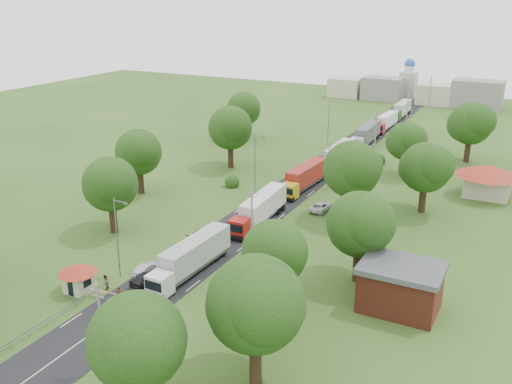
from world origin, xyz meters
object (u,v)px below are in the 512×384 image
Objects in this scene: boom_barrier at (119,296)px; guard_booth at (78,274)px; info_sign at (353,154)px; car_lane_front at (146,278)px; car_lane_mid at (147,269)px; pedestrian_near at (119,296)px; truck_0 at (191,257)px.

guard_booth is (-5.84, -0.00, 1.27)m from boom_barrier.
info_sign reaches higher than car_lane_front.
car_lane_mid is (4.20, 7.00, -1.49)m from guard_booth.
boom_barrier is at bearing 103.15° from car_lane_mid.
pedestrian_near reaches higher than car_lane_mid.
pedestrian_near is (-0.10, 0.11, -0.00)m from boom_barrier.
info_sign is at bearing 73.11° from pedestrian_near.
car_lane_front is (-0.26, 5.00, -0.17)m from boom_barrier.
pedestrian_near is at bearing -108.47° from truck_0.
info_sign is 55.47m from car_lane_front.
boom_barrier is 10.13m from truck_0.
boom_barrier is 60.39m from info_sign.
boom_barrier is at bearing 0.01° from guard_booth.
guard_booth reaches higher than car_lane_mid.
info_sign is at bearing 78.32° from guard_booth.
pedestrian_near is at bearing 1.11° from guard_booth.
car_lane_mid is at bearing -48.06° from car_lane_front.
info_sign reaches higher than guard_booth.
info_sign reaches higher than boom_barrier.
info_sign is 50.56m from truck_0.
car_lane_front is 2.43m from car_lane_mid.
car_lane_front reaches higher than boom_barrier.
guard_booth reaches higher than car_lane_front.
boom_barrier is 5.98m from guard_booth.
pedestrian_near reaches higher than boom_barrier.
truck_0 reaches higher than boom_barrier.
guard_booth reaches higher than boom_barrier.
car_lane_mid is at bearing -151.35° from truck_0.
pedestrian_near is (1.54, -6.89, 0.22)m from car_lane_mid.
truck_0 reaches higher than car_lane_front.
info_sign reaches higher than car_lane_mid.
car_lane_front is 4.89m from pedestrian_near.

